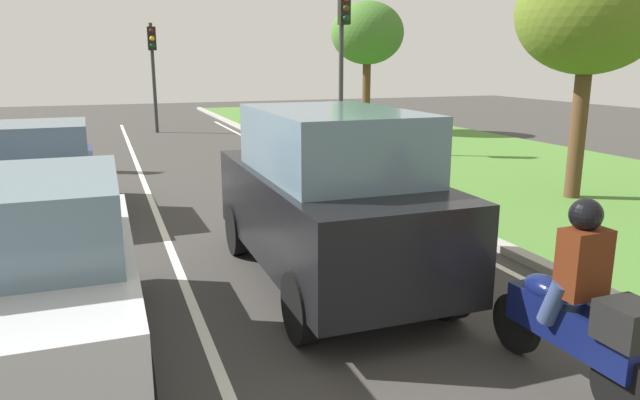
{
  "coord_description": "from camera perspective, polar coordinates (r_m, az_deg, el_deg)",
  "views": [
    {
      "loc": [
        -1.55,
        1.65,
        2.85
      ],
      "look_at": [
        0.88,
        8.17,
        1.2
      ],
      "focal_mm": 32.89,
      "sensor_mm": 36.0,
      "label": 1
    }
  ],
  "objects": [
    {
      "name": "curb_right",
      "position": [
        13.87,
        4.06,
        1.71
      ],
      "size": [
        0.24,
        48.0,
        0.12
      ],
      "primitive_type": "cube",
      "color": "#9E9B93",
      "rests_on": "ground"
    },
    {
      "name": "traffic_light_near_right",
      "position": [
        17.95,
        2.23,
        15.1
      ],
      "size": [
        0.32,
        0.5,
        5.03
      ],
      "color": "#2D2D2D",
      "rests_on": "ground"
    },
    {
      "name": "rider_person",
      "position": [
        5.5,
        24.04,
        -5.44
      ],
      "size": [
        0.51,
        0.41,
        1.16
      ],
      "rotation": [
        0.0,
        0.0,
        0.02
      ],
      "color": "#4C1E0C",
      "rests_on": "ground"
    },
    {
      "name": "lane_line_right_edge",
      "position": [
        13.68,
        2.15,
        1.33
      ],
      "size": [
        0.12,
        32.0,
        0.01
      ],
      "primitive_type": "cube",
      "color": "silver",
      "rests_on": "ground"
    },
    {
      "name": "lane_line_center",
      "position": [
        12.71,
        -16.06,
        -0.13
      ],
      "size": [
        0.12,
        32.0,
        0.01
      ],
      "primitive_type": "cube",
      "color": "silver",
      "rests_on": "ground"
    },
    {
      "name": "grass_verge_right",
      "position": [
        16.17,
        18.42,
        2.62
      ],
      "size": [
        9.0,
        48.0,
        0.06
      ],
      "primitive_type": "cube",
      "color": "#47752D",
      "rests_on": "ground"
    },
    {
      "name": "motorcycle",
      "position": [
        5.69,
        23.81,
        -11.51
      ],
      "size": [
        0.41,
        1.9,
        1.01
      ],
      "rotation": [
        0.0,
        0.0,
        0.02
      ],
      "color": "#0C143F",
      "rests_on": "ground"
    },
    {
      "name": "car_suv_ahead",
      "position": [
        7.51,
        0.87,
        0.38
      ],
      "size": [
        1.99,
        4.51,
        2.28
      ],
      "rotation": [
        0.0,
        0.0,
        -0.01
      ],
      "color": "black",
      "rests_on": "ground"
    },
    {
      "name": "car_sedan_left_lane",
      "position": [
        6.08,
        -25.93,
        -6.58
      ],
      "size": [
        1.86,
        4.31,
        1.86
      ],
      "rotation": [
        0.0,
        0.0,
        -0.01
      ],
      "color": "#B7BABF",
      "rests_on": "ground"
    },
    {
      "name": "ground_plane",
      "position": [
        12.77,
        -12.94,
        0.11
      ],
      "size": [
        60.0,
        60.0,
        0.0
      ],
      "primitive_type": "plane",
      "color": "#383533"
    },
    {
      "name": "tree_roadside_far",
      "position": [
        23.88,
        4.63,
        15.81
      ],
      "size": [
        2.84,
        2.84,
        5.13
      ],
      "color": "#4C331E",
      "rests_on": "ground"
    },
    {
      "name": "car_hatchback_far",
      "position": [
        11.97,
        -25.03,
        2.62
      ],
      "size": [
        1.79,
        3.73,
        1.78
      ],
      "rotation": [
        0.0,
        0.0,
        0.02
      ],
      "color": "navy",
      "rests_on": "ground"
    },
    {
      "name": "tree_roadside_near",
      "position": [
        13.2,
        24.78,
        16.14
      ],
      "size": [
        2.86,
        2.86,
        5.01
      ],
      "color": "#4C331E",
      "rests_on": "ground"
    },
    {
      "name": "traffic_light_far_median",
      "position": [
        24.84,
        -15.96,
        13.15
      ],
      "size": [
        0.32,
        0.5,
        4.32
      ],
      "color": "#2D2D2D",
      "rests_on": "ground"
    }
  ]
}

